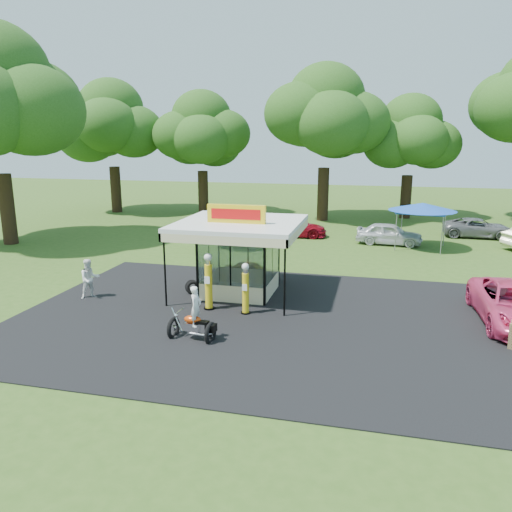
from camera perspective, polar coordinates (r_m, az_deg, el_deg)
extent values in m
plane|color=#325219|center=(18.12, 0.06, -9.42)|extent=(120.00, 120.00, 0.00)
cube|color=black|center=(19.92, 1.43, -7.19)|extent=(20.00, 14.00, 0.04)
cube|color=white|center=(23.13, -1.83, -4.20)|extent=(3.00, 3.00, 0.06)
cube|color=white|center=(22.36, -1.89, 3.79)|extent=(5.40, 5.40, 0.18)
cube|color=gold|center=(21.81, -2.25, 4.84)|extent=(2.60, 0.25, 0.80)
cube|color=red|center=(21.68, -2.35, 4.79)|extent=(2.21, 0.02, 0.45)
cylinder|color=black|center=(21.23, -10.37, -1.63)|extent=(0.08, 0.08, 3.20)
cylinder|color=black|center=(19.74, 3.30, -2.57)|extent=(0.08, 0.08, 3.20)
cylinder|color=black|center=(21.06, -5.37, -5.99)|extent=(0.45, 0.45, 0.10)
cylinder|color=gold|center=(20.76, -5.43, -3.45)|extent=(0.31, 0.31, 1.85)
cylinder|color=silver|center=(20.48, -5.49, -0.69)|extent=(0.21, 0.21, 0.21)
sphere|color=white|center=(20.44, -5.51, -0.13)|extent=(0.33, 0.33, 0.33)
cube|color=white|center=(20.50, -5.62, -2.77)|extent=(0.23, 0.02, 0.31)
cylinder|color=black|center=(20.47, -1.19, -6.53)|extent=(0.40, 0.40, 0.09)
cylinder|color=gold|center=(20.20, -1.20, -4.23)|extent=(0.27, 0.27, 1.64)
cylinder|color=silver|center=(19.94, -1.21, -1.74)|extent=(0.18, 0.18, 0.18)
sphere|color=white|center=(19.89, -1.22, -1.23)|extent=(0.29, 0.29, 0.29)
cube|color=white|center=(19.96, -1.33, -3.62)|extent=(0.20, 0.02, 0.27)
torus|color=black|center=(18.40, -9.42, -8.13)|extent=(0.24, 0.83, 0.82)
torus|color=black|center=(17.78, -5.24, -8.78)|extent=(0.24, 0.83, 0.82)
cube|color=silver|center=(18.00, -7.24, -8.02)|extent=(0.56, 0.32, 0.29)
ellipsoid|color=#CA400E|center=(17.90, -7.27, -7.20)|extent=(0.62, 0.35, 0.29)
cube|color=black|center=(17.78, -6.27, -7.52)|extent=(0.56, 0.30, 0.10)
cube|color=black|center=(17.69, -5.17, -8.18)|extent=(0.37, 0.36, 0.27)
cylinder|color=silver|center=(18.21, -9.06, -7.17)|extent=(0.43, 0.10, 0.87)
cylinder|color=silver|center=(18.03, -8.69, -6.22)|extent=(0.11, 0.59, 0.05)
sphere|color=silver|center=(18.17, -9.13, -6.73)|extent=(0.16, 0.16, 0.16)
imported|color=white|center=(17.67, -6.89, -5.73)|extent=(0.40, 0.57, 1.46)
torus|color=black|center=(23.03, -7.20, -3.62)|extent=(0.71, 0.55, 0.67)
torus|color=black|center=(23.18, -7.34, -3.50)|extent=(0.72, 0.61, 0.67)
imported|color=gold|center=(25.04, -0.48, -1.74)|extent=(2.82, 1.13, 0.96)
imported|color=white|center=(23.39, -18.47, -2.48)|extent=(1.10, 1.10, 1.80)
imported|color=white|center=(35.09, -3.57, 3.23)|extent=(5.30, 3.67, 1.65)
imported|color=maroon|center=(36.24, 4.20, 3.36)|extent=(5.03, 2.37, 1.42)
imported|color=silver|center=(34.55, 14.98, 2.47)|extent=(4.45, 2.13, 1.47)
imported|color=slate|center=(39.21, 24.09, 2.94)|extent=(4.98, 2.46, 1.36)
cylinder|color=gray|center=(34.14, -4.47, 3.35)|extent=(0.05, 0.05, 2.15)
cylinder|color=gray|center=(33.46, -0.42, 3.18)|extent=(0.05, 0.05, 2.15)
cylinder|color=gray|center=(31.83, -5.87, 2.58)|extent=(0.05, 0.05, 2.15)
cylinder|color=gray|center=(31.10, -1.55, 2.39)|extent=(0.05, 0.05, 2.15)
cube|color=#1A4AAD|center=(32.42, -3.10, 4.85)|extent=(2.68, 2.68, 0.11)
cone|color=#1A4AAD|center=(32.38, -3.11, 5.34)|extent=(3.86, 3.86, 0.45)
cylinder|color=gray|center=(35.11, 15.91, 3.32)|extent=(0.06, 0.06, 2.35)
cylinder|color=gray|center=(35.33, 20.36, 3.06)|extent=(0.06, 0.06, 2.35)
cylinder|color=gray|center=(32.42, 16.06, 2.50)|extent=(0.06, 0.06, 2.35)
cylinder|color=gray|center=(32.65, 20.86, 2.22)|extent=(0.06, 0.06, 2.35)
cube|color=#1A4AAD|center=(33.66, 18.45, 4.86)|extent=(2.94, 2.94, 0.12)
cone|color=#1A4AAD|center=(33.62, 18.49, 5.37)|extent=(4.23, 4.23, 0.49)
cylinder|color=black|center=(49.87, -15.73, 7.33)|extent=(0.97, 0.97, 4.30)
ellipsoid|color=#234B15|center=(49.64, -16.14, 13.69)|extent=(10.16, 10.16, 8.71)
cylinder|color=black|center=(47.32, -6.05, 7.25)|extent=(0.94, 0.94, 3.96)
ellipsoid|color=#234B15|center=(47.04, -6.21, 13.37)|extent=(9.19, 9.19, 7.88)
cylinder|color=black|center=(43.51, 7.66, 7.01)|extent=(0.96, 0.96, 4.49)
ellipsoid|color=#234B15|center=(43.26, 7.91, 14.72)|extent=(10.78, 10.78, 9.24)
cylinder|color=black|center=(46.36, 16.75, 6.50)|extent=(0.94, 0.94, 3.76)
ellipsoid|color=#234B15|center=(46.08, 17.16, 12.44)|extent=(8.77, 8.77, 7.52)
cylinder|color=black|center=(37.31, -26.53, 4.81)|extent=(0.94, 0.94, 4.69)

